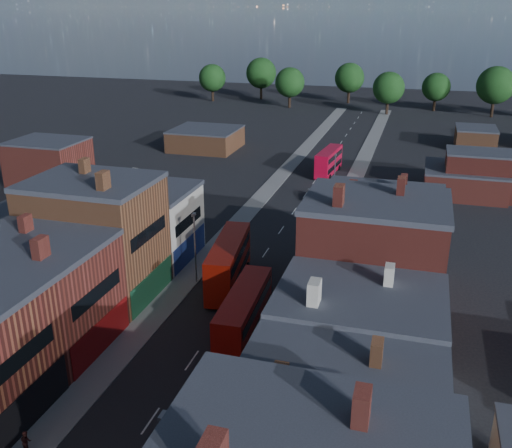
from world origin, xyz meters
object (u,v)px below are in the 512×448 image
Objects in this scene: ped_3 at (231,428)px; car_3 at (310,196)px; bus_0 at (229,262)px; bus_2 at (329,161)px; car_2 at (225,275)px; ped_1 at (26,441)px; car_1 at (210,367)px; bus_1 at (244,315)px.

car_3 is at bearing -14.60° from ped_3.
ped_3 is (7.77, -22.32, -1.89)m from bus_0.
bus_2 reaches higher than ped_3.
car_2 is 1.19× the size of car_3.
ped_3 is at bearing -80.56° from bus_2.
bus_0 is 7.53× the size of ped_1.
car_1 is at bearing -107.13° from ped_1.
car_2 is at bearing 118.24° from bus_0.
car_1 is 7.97m from ped_3.
ped_3 is at bearing -66.80° from car_2.
bus_0 is 1.07× the size of bus_1.
bus_2 is 46.26m from car_2.
bus_1 is at bearing -82.61° from bus_2.
ped_3 is (4.16, -6.79, 0.36)m from car_1.
ped_3 is (2.89, -12.30, -1.74)m from bus_1.
bus_2 is 6.50× the size of ped_1.
ped_3 reaches higher than car_2.
bus_1 reaches higher than car_3.
car_3 is at bearing 86.77° from car_2.
bus_1 is (4.88, -10.03, -0.16)m from bus_0.
ped_1 is at bearing -108.21° from bus_0.
bus_0 is 47.22m from bus_2.
bus_1 is at bearing -6.70° from ped_3.
bus_1 is 6.03m from car_1.
ped_1 is (-8.76, -11.98, 0.38)m from car_1.
bus_1 reaches higher than car_1.
car_2 reaches higher than car_1.
ped_1 is (-5.16, -27.52, -1.87)m from bus_0.
bus_2 reaches higher than car_2.
car_1 is (0.61, -62.66, -1.89)m from bus_2.
car_1 is 47.50m from car_3.
ped_3 is at bearing -87.62° from car_3.
bus_0 is 7.72× the size of ped_3.
bus_0 is 3.66× the size of car_1.
bus_1 is 12.59m from car_2.
car_2 is 28.90m from ped_1.
bus_0 reaches higher than bus_2.
bus_2 is at bearing 85.91° from car_3.
car_2 is (-3.76, -46.07, -1.78)m from bus_2.
ped_1 reaches higher than car_2.
car_1 is at bearing -91.86° from car_3.
car_1 is 0.71× the size of car_2.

